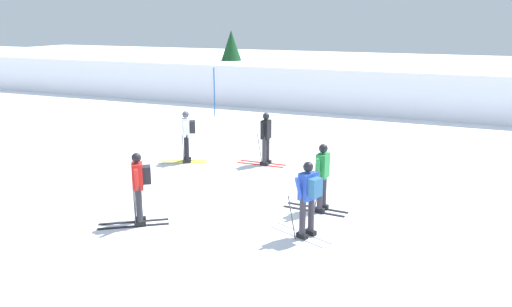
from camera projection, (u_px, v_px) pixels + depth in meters
The scene contains 9 objects.
ground_plane at pixel (205, 200), 13.51m from camera, with size 120.00×120.00×0.00m, color white.
far_snow_ridge at pixel (355, 82), 29.30m from camera, with size 80.00×9.00×2.16m, color white.
skier_blue at pixel (308, 196), 11.01m from camera, with size 1.61×0.99×1.71m.
skier_red at pixel (139, 185), 11.74m from camera, with size 1.53×1.22×1.71m.
skier_black at pixel (266, 137), 16.57m from camera, with size 1.60×1.00×1.71m.
skier_green at pixel (322, 176), 12.56m from camera, with size 1.62×1.00×1.71m.
skier_white at pixel (187, 134), 16.87m from camera, with size 1.59×1.07×1.71m.
trail_marker_pole at pixel (214, 92), 24.72m from camera, with size 0.06×0.06×2.34m, color #1E56AD.
conifer_far_left at pixel (231, 57), 30.50m from camera, with size 2.08×2.08×3.91m.
Camera 1 is at (6.18, -11.22, 4.66)m, focal length 36.16 mm.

